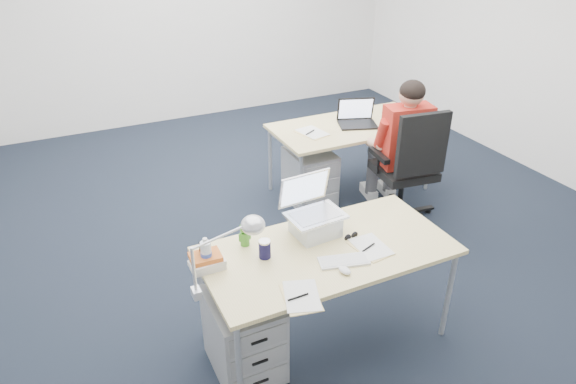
{
  "coord_description": "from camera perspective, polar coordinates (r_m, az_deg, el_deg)",
  "views": [
    {
      "loc": [
        -1.83,
        -3.45,
        2.61
      ],
      "look_at": [
        -0.45,
        -0.56,
        0.85
      ],
      "focal_mm": 32.0,
      "sensor_mm": 36.0,
      "label": 1
    }
  ],
  "objects": [
    {
      "name": "desk_lamp",
      "position": [
        2.84,
        -7.87,
        -7.25
      ],
      "size": [
        0.42,
        0.25,
        0.45
      ],
      "primitive_type": null,
      "rotation": [
        0.0,
        0.0,
        -0.3
      ],
      "color": "silver",
      "rests_on": "desk_near"
    },
    {
      "name": "desk_near",
      "position": [
        3.31,
        4.4,
        -6.94
      ],
      "size": [
        1.6,
        0.8,
        0.73
      ],
      "color": "#D6C17B",
      "rests_on": "ground"
    },
    {
      "name": "computer_mouse",
      "position": [
        3.08,
        6.33,
        -8.65
      ],
      "size": [
        0.07,
        0.1,
        0.03
      ],
      "primitive_type": "ellipsoid",
      "rotation": [
        0.0,
        0.0,
        0.18
      ],
      "color": "white",
      "rests_on": "desk_near"
    },
    {
      "name": "office_chair",
      "position": [
        4.9,
        12.69,
        0.22
      ],
      "size": [
        0.81,
        0.81,
        1.15
      ],
      "rotation": [
        0.0,
        0.0,
        -0.13
      ],
      "color": "black",
      "rests_on": "ground"
    },
    {
      "name": "can_koozie",
      "position": [
        3.17,
        -2.6,
        -6.34
      ],
      "size": [
        0.07,
        0.07,
        0.12
      ],
      "primitive_type": "cylinder",
      "rotation": [
        0.0,
        0.0,
        -0.01
      ],
      "color": "#141138",
      "rests_on": "desk_near"
    },
    {
      "name": "headphones",
      "position": [
        3.38,
        3.04,
        -4.69
      ],
      "size": [
        0.26,
        0.23,
        0.04
      ],
      "primitive_type": null,
      "rotation": [
        0.0,
        0.0,
        0.23
      ],
      "color": "black",
      "rests_on": "desk_near"
    },
    {
      "name": "wireless_keyboard",
      "position": [
        3.17,
        6.22,
        -7.6
      ],
      "size": [
        0.33,
        0.2,
        0.02
      ],
      "primitive_type": "cube",
      "rotation": [
        0.0,
        0.0,
        -0.25
      ],
      "color": "white",
      "rests_on": "desk_near"
    },
    {
      "name": "seated_person",
      "position": [
        4.89,
        12.09,
        4.88
      ],
      "size": [
        0.48,
        0.77,
        1.35
      ],
      "rotation": [
        0.0,
        0.0,
        -0.19
      ],
      "color": "#B32519",
      "rests_on": "ground"
    },
    {
      "name": "book_stack",
      "position": [
        3.13,
        -9.04,
        -7.59
      ],
      "size": [
        0.24,
        0.2,
        0.09
      ],
      "primitive_type": "cube",
      "rotation": [
        0.0,
        0.0,
        -0.33
      ],
      "color": "silver",
      "rests_on": "desk_near"
    },
    {
      "name": "papers_left",
      "position": [
        2.9,
        1.45,
        -11.63
      ],
      "size": [
        0.26,
        0.31,
        0.01
      ],
      "primitive_type": "cube",
      "rotation": [
        0.0,
        0.0,
        -0.28
      ],
      "color": "#F0D58B",
      "rests_on": "desk_near"
    },
    {
      "name": "cordless_phone",
      "position": [
        3.15,
        -9.36,
        -6.6
      ],
      "size": [
        0.05,
        0.04,
        0.16
      ],
      "primitive_type": "cube",
      "rotation": [
        0.0,
        0.0,
        0.38
      ],
      "color": "black",
      "rests_on": "desk_near"
    },
    {
      "name": "water_bottle",
      "position": [
        3.09,
        -9.08,
        -6.75
      ],
      "size": [
        0.08,
        0.08,
        0.21
      ],
      "primitive_type": "cylinder",
      "rotation": [
        0.0,
        0.0,
        -0.26
      ],
      "color": "silver",
      "rests_on": "desk_near"
    },
    {
      "name": "bear_figurine",
      "position": [
        3.28,
        -4.84,
        -4.71
      ],
      "size": [
        0.1,
        0.09,
        0.16
      ],
      "primitive_type": null,
      "rotation": [
        0.0,
        0.0,
        0.43
      ],
      "color": "#287920",
      "rests_on": "desk_near"
    },
    {
      "name": "room",
      "position": [
        4.01,
        2.39,
        15.82
      ],
      "size": [
        6.02,
        7.02,
        2.8
      ],
      "color": "white",
      "rests_on": "ground"
    },
    {
      "name": "dark_laptop",
      "position": [
        5.16,
        7.83,
        8.71
      ],
      "size": [
        0.46,
        0.46,
        0.27
      ],
      "primitive_type": null,
      "rotation": [
        0.0,
        0.0,
        -0.34
      ],
      "color": "black",
      "rests_on": "desk_far"
    },
    {
      "name": "far_papers",
      "position": [
        4.97,
        2.68,
        6.56
      ],
      "size": [
        0.27,
        0.34,
        0.01
      ],
      "primitive_type": "cube",
      "rotation": [
        0.0,
        0.0,
        0.22
      ],
      "color": "white",
      "rests_on": "desk_far"
    },
    {
      "name": "desk_far",
      "position": [
        5.24,
        7.11,
        6.96
      ],
      "size": [
        1.6,
        0.8,
        0.73
      ],
      "color": "#D6C17B",
      "rests_on": "ground"
    },
    {
      "name": "floor",
      "position": [
        4.7,
        1.97,
        -4.99
      ],
      "size": [
        7.0,
        7.0,
        0.0
      ],
      "primitive_type": "plane",
      "color": "black",
      "rests_on": "ground"
    },
    {
      "name": "drawer_pedestal_near",
      "position": [
        3.36,
        -4.92,
        -15.45
      ],
      "size": [
        0.4,
        0.5,
        0.55
      ],
      "primitive_type": "cube",
      "color": "#9FA1A4",
      "rests_on": "ground"
    },
    {
      "name": "papers_right",
      "position": [
        3.31,
        9.16,
        -6.15
      ],
      "size": [
        0.2,
        0.27,
        0.01
      ],
      "primitive_type": "cube",
      "rotation": [
        0.0,
        0.0,
        0.05
      ],
      "color": "#F0D58B",
      "rests_on": "desk_near"
    },
    {
      "name": "far_cup",
      "position": [
        5.52,
        10.99,
        8.88
      ],
      "size": [
        0.08,
        0.08,
        0.1
      ],
      "primitive_type": "cylinder",
      "rotation": [
        0.0,
        0.0,
        0.12
      ],
      "color": "white",
      "rests_on": "desk_far"
    },
    {
      "name": "sunglasses",
      "position": [
        3.39,
        7.03,
        -4.91
      ],
      "size": [
        0.11,
        0.06,
        0.02
      ],
      "primitive_type": null,
      "rotation": [
        0.0,
        0.0,
        0.13
      ],
      "color": "black",
      "rests_on": "desk_near"
    },
    {
      "name": "silver_laptop",
      "position": [
        3.32,
        3.11,
        -1.86
      ],
      "size": [
        0.38,
        0.31,
        0.39
      ],
      "primitive_type": null,
      "rotation": [
        0.0,
        0.0,
        0.07
      ],
      "color": "silver",
      "rests_on": "desk_near"
    },
    {
      "name": "drawer_pedestal_far",
      "position": [
        5.13,
        2.43,
        1.65
      ],
      "size": [
        0.4,
        0.5,
        0.55
      ],
      "primitive_type": "cube",
      "color": "#9FA1A4",
      "rests_on": "ground"
    }
  ]
}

